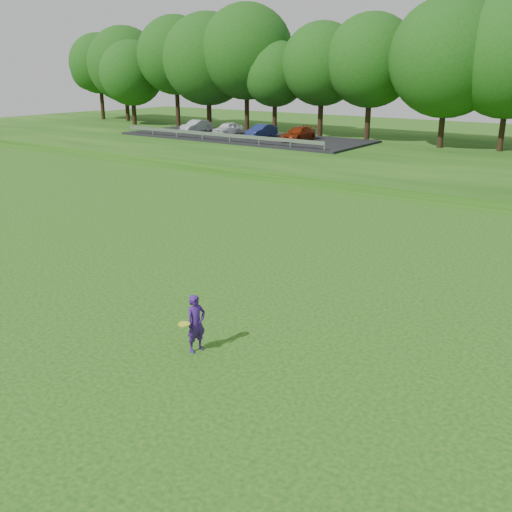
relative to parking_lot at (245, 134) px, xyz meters
The scene contains 4 objects.
ground 40.50m from the parking_lot, 54.06° to the right, with size 140.00×140.00×0.00m, color #16470D.
walking_path 27.00m from the parking_lot, 28.27° to the right, with size 130.00×1.60×0.04m, color gray.
parking_lot is the anchor object (origin of this frame).
woman 41.30m from the parking_lot, 54.94° to the right, with size 0.47×0.83×1.53m.
Camera 1 is at (8.89, -10.84, 6.92)m, focal length 40.00 mm.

